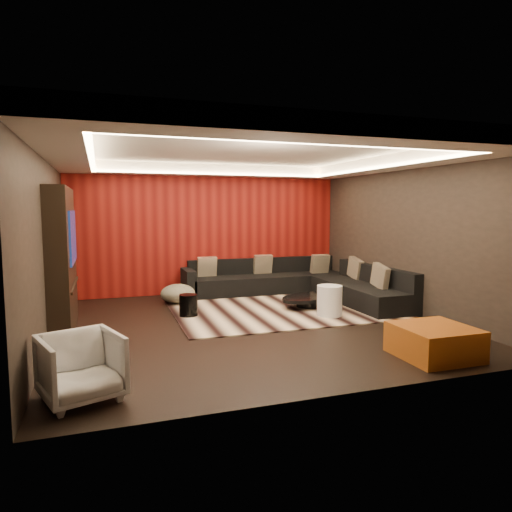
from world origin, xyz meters
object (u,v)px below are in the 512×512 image
object	(u,v)px
orange_ottoman	(434,342)
armchair	(81,367)
drum_stool	(188,305)
sectional_sofa	(300,284)
coffee_table	(308,301)
white_side_table	(330,301)

from	to	relation	value
orange_ottoman	armchair	xyz separation A→B (m)	(-4.19, 0.05, 0.13)
drum_stool	armchair	bearing A→B (deg)	-117.69
armchair	sectional_sofa	bearing A→B (deg)	25.09
coffee_table	armchair	world-z (taller)	armchair
coffee_table	drum_stool	bearing A→B (deg)	179.98
drum_stool	armchair	xyz separation A→B (m)	(-1.63, -3.11, 0.13)
orange_ottoman	armchair	distance (m)	4.20
coffee_table	white_side_table	distance (m)	0.79
sectional_sofa	coffee_table	bearing A→B (deg)	-106.54
orange_ottoman	sectional_sofa	size ratio (longest dim) A/B	0.25
white_side_table	armchair	distance (m)	4.61
coffee_table	orange_ottoman	bearing A→B (deg)	-85.13
orange_ottoman	armchair	size ratio (longest dim) A/B	1.22
drum_stool	sectional_sofa	size ratio (longest dim) A/B	0.10
coffee_table	drum_stool	xyz separation A→B (m)	(-2.29, 0.00, 0.08)
sectional_sofa	orange_ottoman	bearing A→B (deg)	-90.56
drum_stool	white_side_table	size ratio (longest dim) A/B	0.69
drum_stool	armchair	world-z (taller)	armchair
orange_ottoman	armchair	world-z (taller)	armchair
orange_ottoman	sectional_sofa	bearing A→B (deg)	89.44
drum_stool	white_side_table	xyz separation A→B (m)	(2.34, -0.77, 0.07)
white_side_table	sectional_sofa	size ratio (longest dim) A/B	0.15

